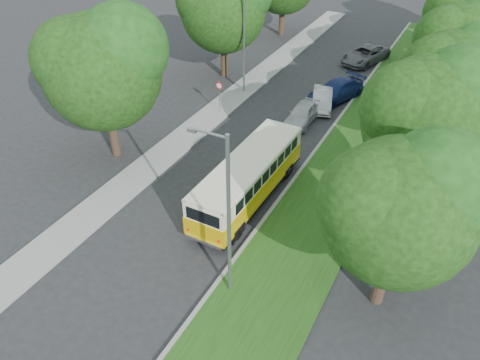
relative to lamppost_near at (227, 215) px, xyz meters
The scene contains 13 objects.
ground 6.56m from the lamppost_near, 149.28° to the left, with size 120.00×120.00×0.00m, color #272729.
curb 8.66m from the lamppost_near, 94.62° to the left, with size 0.20×70.00×0.15m, color gray.
grass_verge 8.82m from the lamppost_near, 76.91° to the left, with size 4.50×70.00×0.13m, color #1E4B14.
sidewalk 12.49m from the lamppost_near, 140.22° to the left, with size 2.20×70.00×0.12m, color gray.
treeline 20.58m from the lamppost_near, 92.96° to the left, with size 24.27×41.91×9.46m.
lamppost_near is the anchor object (origin of this frame).
lamppost_far 20.53m from the lamppost_near, 115.71° to the left, with size 1.71×0.16×7.50m.
warning_sign 17.10m from the lamppost_near, 121.02° to the left, with size 0.56×0.10×2.50m.
vintage_bus 7.23m from the lamppost_near, 109.33° to the left, with size 2.37×9.20×2.73m, color #E8B507, non-canonical shape.
car_silver 16.62m from the lamppost_near, 100.04° to the left, with size 1.64×4.08×1.39m, color silver.
car_white 19.34m from the lamppost_near, 97.23° to the left, with size 1.40×4.02×1.32m, color beige.
car_blue 20.88m from the lamppost_near, 95.29° to the left, with size 2.09×5.15×1.50m, color navy.
car_grey 29.33m from the lamppost_near, 93.88° to the left, with size 2.41×5.23×1.45m, color #595A60.
Camera 1 is at (11.18, -14.64, 16.11)m, focal length 35.00 mm.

